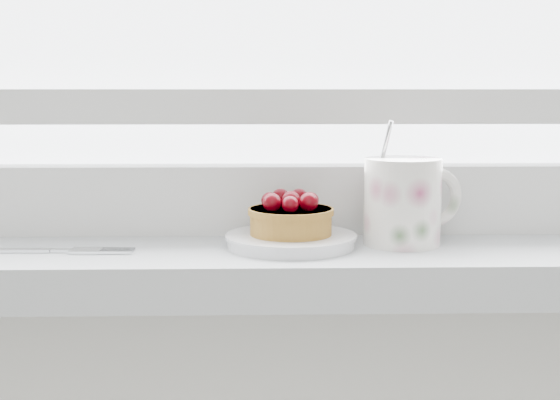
{
  "coord_description": "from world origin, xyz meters",
  "views": [
    {
      "loc": [
        -0.04,
        1.17,
        1.09
      ],
      "look_at": [
        -0.02,
        1.88,
        0.99
      ],
      "focal_mm": 50.0,
      "sensor_mm": 36.0,
      "label": 1
    }
  ],
  "objects_px": {
    "saucer": "(291,241)",
    "floral_mug": "(405,200)",
    "raspberry_tart": "(291,216)",
    "fork": "(34,251)"
  },
  "relations": [
    {
      "from": "raspberry_tart",
      "to": "saucer",
      "type": "bearing_deg",
      "value": -70.99
    },
    {
      "from": "saucer",
      "to": "raspberry_tart",
      "type": "height_order",
      "value": "raspberry_tart"
    },
    {
      "from": "raspberry_tart",
      "to": "fork",
      "type": "bearing_deg",
      "value": -175.55
    },
    {
      "from": "raspberry_tart",
      "to": "fork",
      "type": "height_order",
      "value": "raspberry_tart"
    },
    {
      "from": "saucer",
      "to": "raspberry_tart",
      "type": "xyz_separation_m",
      "value": [
        -0.0,
        0.0,
        0.02
      ]
    },
    {
      "from": "saucer",
      "to": "fork",
      "type": "height_order",
      "value": "saucer"
    },
    {
      "from": "raspberry_tart",
      "to": "floral_mug",
      "type": "distance_m",
      "value": 0.11
    },
    {
      "from": "saucer",
      "to": "floral_mug",
      "type": "xyz_separation_m",
      "value": [
        0.11,
        0.01,
        0.04
      ]
    },
    {
      "from": "floral_mug",
      "to": "saucer",
      "type": "bearing_deg",
      "value": -174.62
    },
    {
      "from": "saucer",
      "to": "floral_mug",
      "type": "relative_size",
      "value": 1.04
    }
  ]
}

